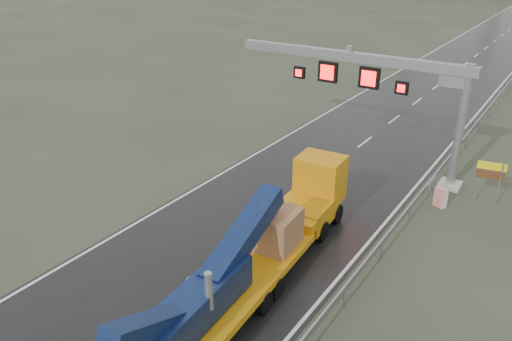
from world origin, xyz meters
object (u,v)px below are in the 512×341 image
Objects in this scene: heavy_haul_truck at (261,247)px; exit_sign_pair at (490,175)px; striped_barrier at (441,197)px; sign_gantry at (381,81)px.

heavy_haul_truck reaches higher than exit_sign_pair.
exit_sign_pair is at bearing 58.21° from heavy_haul_truck.
striped_barrier is (-1.97, -1.69, -1.19)m from exit_sign_pair.
sign_gantry is 5.98× the size of exit_sign_pair.
striped_barrier is (4.93, -2.69, -5.06)m from sign_gantry.
exit_sign_pair is at bearing -8.19° from sign_gantry.
sign_gantry is 13.59× the size of striped_barrier.
heavy_haul_truck is at bearing -88.68° from striped_barrier.
sign_gantry reaches higher than striped_barrier.
heavy_haul_truck is (0.39, -13.37, -4.05)m from sign_gantry.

